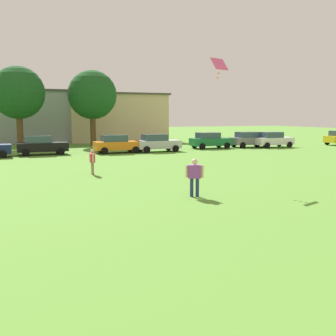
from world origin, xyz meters
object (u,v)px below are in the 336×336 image
(kite, at_px, (219,66))
(parked_car_black_2, at_px, (41,145))
(adult_bystander, at_px, (195,174))
(parked_car_silver_4, at_px, (157,143))
(tree_center, at_px, (18,93))
(bystander_midfield, at_px, (92,160))
(parked_car_green_5, at_px, (210,140))
(tree_far_right, at_px, (92,95))
(parked_car_gray_6, at_px, (249,139))
(parked_car_orange_3, at_px, (117,144))
(parked_car_white_7, at_px, (273,139))

(kite, relative_size, parked_car_black_2, 0.25)
(adult_bystander, relative_size, parked_car_silver_4, 0.38)
(tree_center, bearing_deg, bystander_midfield, -81.80)
(parked_car_green_5, bearing_deg, tree_far_right, 143.73)
(bystander_midfield, bearing_deg, parked_car_green_5, 136.55)
(bystander_midfield, height_order, parked_car_gray_6, parked_car_gray_6)
(parked_car_silver_4, relative_size, parked_car_gray_6, 1.00)
(parked_car_orange_3, bearing_deg, tree_far_right, 91.62)
(parked_car_green_5, bearing_deg, bystander_midfield, -137.55)
(parked_car_black_2, bearing_deg, kite, -67.20)
(bystander_midfield, distance_m, parked_car_white_7, 25.68)
(parked_car_orange_3, height_order, parked_car_green_5, same)
(parked_car_silver_4, distance_m, parked_car_white_7, 13.49)
(parked_car_silver_4, bearing_deg, parked_car_orange_3, 178.51)
(bystander_midfield, relative_size, parked_car_gray_6, 0.35)
(parked_car_green_5, height_order, tree_far_right, tree_far_right)
(parked_car_orange_3, xyz_separation_m, parked_car_green_5, (10.47, 1.34, 0.00))
(bystander_midfield, relative_size, kite, 1.38)
(tree_far_right, bearing_deg, parked_car_green_5, -36.27)
(kite, distance_m, tree_center, 27.98)
(parked_car_white_7, distance_m, tree_far_right, 20.55)
(parked_car_gray_6, xyz_separation_m, tree_far_right, (-15.45, 8.07, 4.85))
(parked_car_green_5, xyz_separation_m, parked_car_gray_6, (4.71, -0.19, 0.00))
(parked_car_black_2, height_order, tree_far_right, tree_far_right)
(kite, bearing_deg, tree_center, 108.85)
(parked_car_black_2, bearing_deg, parked_car_silver_4, -5.21)
(parked_car_silver_4, height_order, parked_car_green_5, same)
(parked_car_orange_3, distance_m, parked_car_gray_6, 15.23)
(adult_bystander, relative_size, parked_car_white_7, 0.38)
(parked_car_black_2, xyz_separation_m, parked_car_orange_3, (6.60, -0.86, 0.00))
(parked_car_green_5, height_order, tree_center, tree_center)
(adult_bystander, relative_size, tree_center, 0.19)
(parked_car_silver_4, bearing_deg, tree_center, 142.06)
(parked_car_white_7, bearing_deg, kite, -133.69)
(adult_bystander, xyz_separation_m, parked_car_silver_4, (6.09, 20.72, -0.12))
(parked_car_silver_4, bearing_deg, parked_car_gray_6, 6.34)
(bystander_midfield, relative_size, parked_car_black_2, 0.35)
(bystander_midfield, relative_size, tree_far_right, 0.18)
(parked_car_black_2, distance_m, parked_car_green_5, 17.08)
(parked_car_orange_3, bearing_deg, adult_bystander, -95.85)
(parked_car_black_2, xyz_separation_m, parked_car_silver_4, (10.56, -0.96, 0.00))
(parked_car_silver_4, distance_m, parked_car_gray_6, 11.30)
(parked_car_silver_4, relative_size, parked_car_white_7, 1.00)
(bystander_midfield, xyz_separation_m, tree_far_right, (4.61, 21.91, 4.82))
(kite, bearing_deg, tree_far_right, 92.73)
(bystander_midfield, distance_m, tree_center, 22.71)
(tree_center, bearing_deg, parked_car_silver_4, -37.94)
(parked_car_green_5, xyz_separation_m, parked_car_white_7, (6.98, -1.35, 0.00))
(parked_car_orange_3, relative_size, parked_car_gray_6, 1.00)
(tree_center, relative_size, tree_far_right, 1.01)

